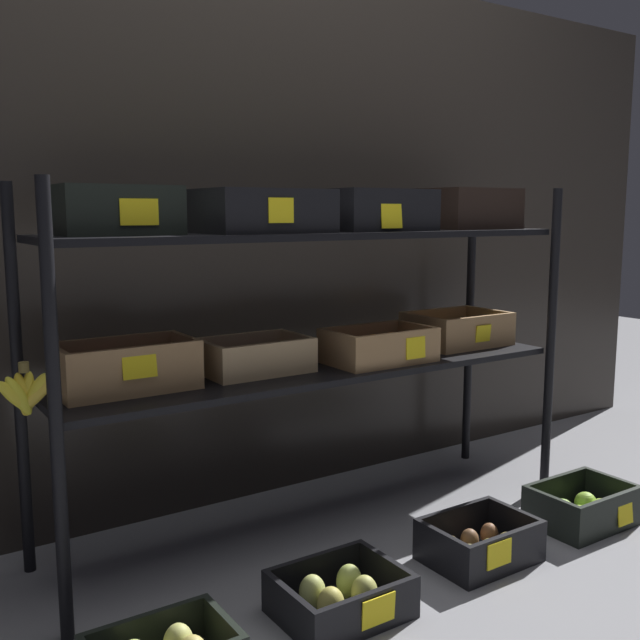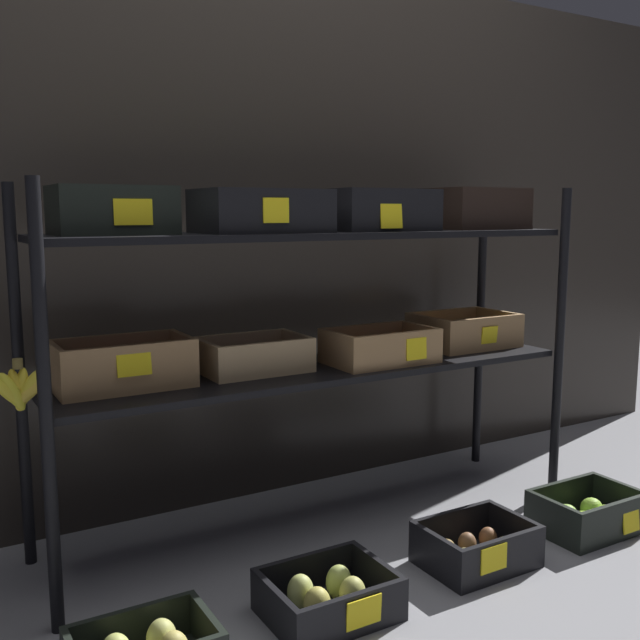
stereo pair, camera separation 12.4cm
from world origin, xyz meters
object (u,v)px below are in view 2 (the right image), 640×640
at_px(crate_ground_apple_green, 587,515).
at_px(display_rack, 319,297).
at_px(crate_ground_left_pear, 328,597).
at_px(crate_ground_kiwi, 476,549).

bearing_deg(crate_ground_apple_green, display_rack, 146.60).
relative_size(crate_ground_left_pear, crate_ground_apple_green, 0.97).
distance_m(display_rack, crate_ground_kiwi, 0.87).
bearing_deg(crate_ground_left_pear, display_rack, 62.16).
height_order(display_rack, crate_ground_apple_green, display_rack).
relative_size(crate_ground_kiwi, crate_ground_apple_green, 0.96).
relative_size(display_rack, crate_ground_apple_green, 5.66).
bearing_deg(display_rack, crate_ground_kiwi, -61.22).
xyz_separation_m(display_rack, crate_ground_left_pear, (-0.25, -0.47, -0.69)).
xyz_separation_m(display_rack, crate_ground_apple_green, (0.71, -0.47, -0.69)).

